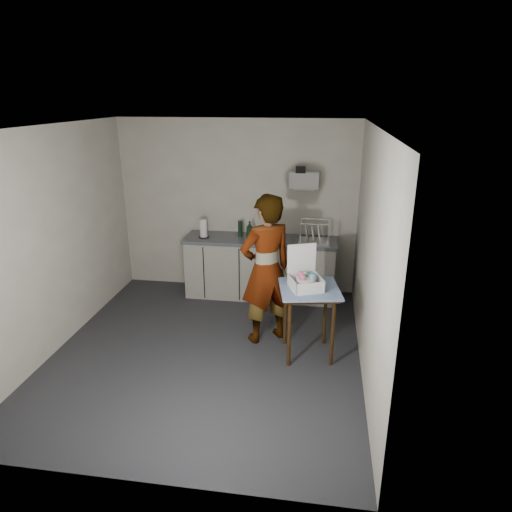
# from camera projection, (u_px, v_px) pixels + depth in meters

# --- Properties ---
(ground) EXTENTS (4.00, 4.00, 0.00)m
(ground) POSITION_uv_depth(u_px,v_px,m) (208.00, 351.00, 5.48)
(ground) COLOR #252529
(ground) RESTS_ON ground
(wall_back) EXTENTS (3.60, 0.02, 2.60)m
(wall_back) POSITION_uv_depth(u_px,v_px,m) (237.00, 207.00, 6.90)
(wall_back) COLOR #BAB2A2
(wall_back) RESTS_ON ground
(wall_right) EXTENTS (0.02, 4.00, 2.60)m
(wall_right) POSITION_uv_depth(u_px,v_px,m) (369.00, 256.00, 4.80)
(wall_right) COLOR #BAB2A2
(wall_right) RESTS_ON ground
(wall_left) EXTENTS (0.02, 4.00, 2.60)m
(wall_left) POSITION_uv_depth(u_px,v_px,m) (54.00, 241.00, 5.30)
(wall_left) COLOR #BAB2A2
(wall_left) RESTS_ON ground
(ceiling) EXTENTS (3.60, 4.00, 0.01)m
(ceiling) POSITION_uv_depth(u_px,v_px,m) (199.00, 127.00, 4.62)
(ceiling) COLOR silver
(ceiling) RESTS_ON wall_back
(kitchen_counter) EXTENTS (2.24, 0.62, 0.91)m
(kitchen_counter) POSITION_uv_depth(u_px,v_px,m) (260.00, 269.00, 6.87)
(kitchen_counter) COLOR black
(kitchen_counter) RESTS_ON ground
(wall_shelf) EXTENTS (0.42, 0.18, 0.37)m
(wall_shelf) POSITION_uv_depth(u_px,v_px,m) (304.00, 180.00, 6.55)
(wall_shelf) COLOR white
(wall_shelf) RESTS_ON ground
(side_table) EXTENTS (0.77, 0.77, 0.85)m
(side_table) POSITION_uv_depth(u_px,v_px,m) (309.00, 296.00, 5.18)
(side_table) COLOR #3A1F0D
(side_table) RESTS_ON ground
(standing_man) EXTENTS (0.81, 0.76, 1.86)m
(standing_man) POSITION_uv_depth(u_px,v_px,m) (266.00, 270.00, 5.46)
(standing_man) COLOR #B2A593
(standing_man) RESTS_ON ground
(soap_bottle) EXTENTS (0.14, 0.14, 0.28)m
(soap_bottle) POSITION_uv_depth(u_px,v_px,m) (250.00, 231.00, 6.60)
(soap_bottle) COLOR black
(soap_bottle) RESTS_ON kitchen_counter
(soda_can) EXTENTS (0.06, 0.06, 0.12)m
(soda_can) POSITION_uv_depth(u_px,v_px,m) (257.00, 234.00, 6.71)
(soda_can) COLOR red
(soda_can) RESTS_ON kitchen_counter
(dark_bottle) EXTENTS (0.07, 0.07, 0.24)m
(dark_bottle) POSITION_uv_depth(u_px,v_px,m) (240.00, 229.00, 6.77)
(dark_bottle) COLOR black
(dark_bottle) RESTS_ON kitchen_counter
(paper_towel) EXTENTS (0.16, 0.16, 0.28)m
(paper_towel) POSITION_uv_depth(u_px,v_px,m) (204.00, 229.00, 6.71)
(paper_towel) COLOR black
(paper_towel) RESTS_ON kitchen_counter
(dish_rack) EXTENTS (0.44, 0.33, 0.31)m
(dish_rack) POSITION_uv_depth(u_px,v_px,m) (314.00, 237.00, 6.55)
(dish_rack) COLOR white
(dish_rack) RESTS_ON kitchen_counter
(bakery_box) EXTENTS (0.44, 0.45, 0.47)m
(bakery_box) POSITION_uv_depth(u_px,v_px,m) (305.00, 279.00, 5.10)
(bakery_box) COLOR white
(bakery_box) RESTS_ON side_table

